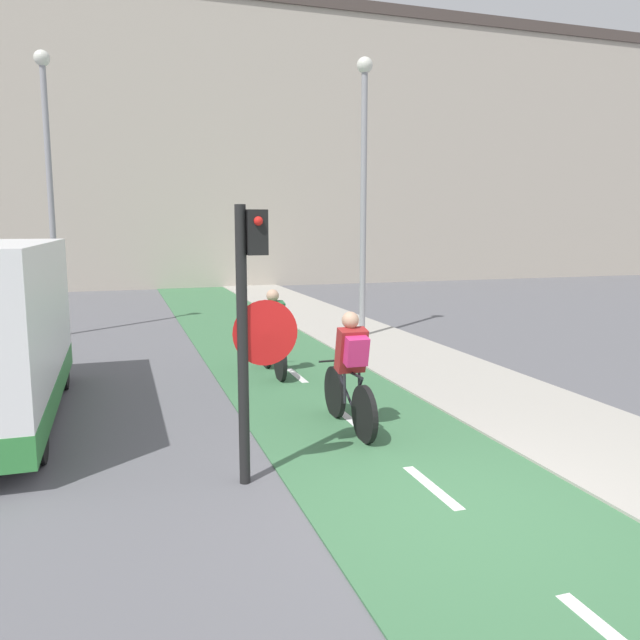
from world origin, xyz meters
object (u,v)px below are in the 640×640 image
traffic_light_pole (251,313)px  cyclist_near (350,376)px  street_lamp_far (49,165)px  street_lamp_sidewalk (364,169)px  cyclist_far (273,337)px

traffic_light_pole → cyclist_near: 2.23m
street_lamp_far → cyclist_near: street_lamp_far is taller
street_lamp_sidewalk → street_lamp_far: bearing=159.8°
street_lamp_far → street_lamp_sidewalk: bearing=-20.2°
street_lamp_sidewalk → cyclist_far: 5.29m
street_lamp_sidewalk → cyclist_near: bearing=-113.1°
cyclist_near → street_lamp_sidewalk: bearing=66.9°
cyclist_near → traffic_light_pole: bearing=-141.1°
street_lamp_far → cyclist_near: bearing=-64.5°
street_lamp_sidewalk → cyclist_near: street_lamp_sidewalk is taller
street_lamp_far → cyclist_far: 7.60m
cyclist_far → cyclist_near: bearing=-86.2°
street_lamp_sidewalk → cyclist_far: (-2.90, -3.00, -3.25)m
traffic_light_pole → cyclist_far: size_ratio=1.62×
street_lamp_far → street_lamp_sidewalk: size_ratio=1.04×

